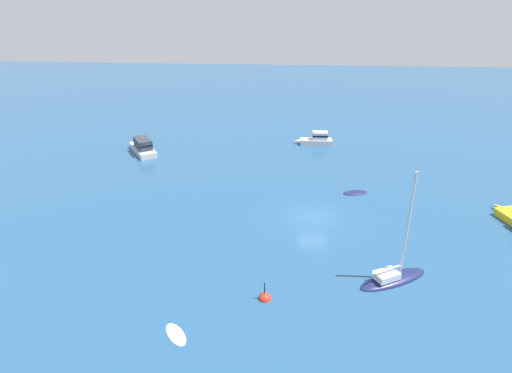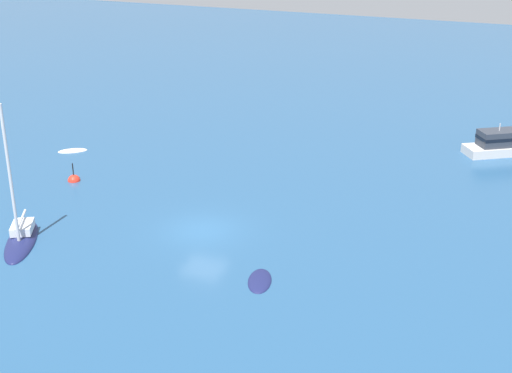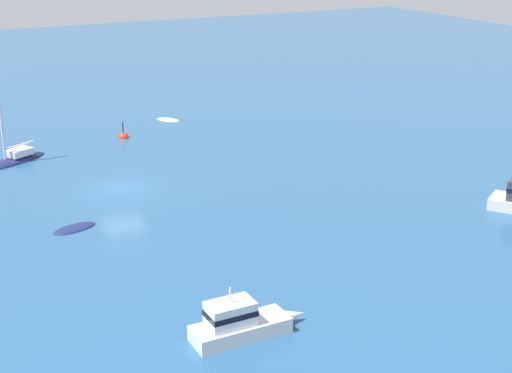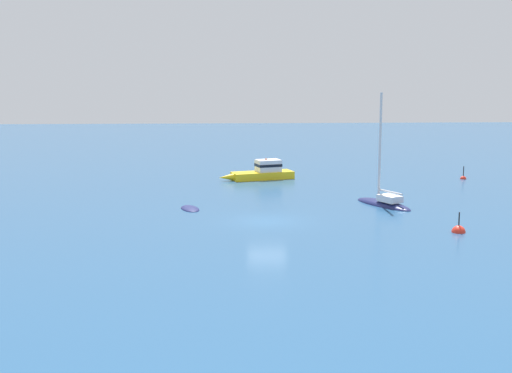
{
  "view_description": "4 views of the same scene",
  "coord_description": "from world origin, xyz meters",
  "px_view_note": "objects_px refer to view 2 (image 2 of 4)",
  "views": [
    {
      "loc": [
        -2.71,
        -34.57,
        18.84
      ],
      "look_at": [
        -5.17,
        0.16,
        2.72
      ],
      "focal_mm": 30.92,
      "sensor_mm": 36.0,
      "label": 1
    },
    {
      "loc": [
        33.73,
        16.56,
        18.04
      ],
      "look_at": [
        -3.02,
        2.1,
        1.9
      ],
      "focal_mm": 50.52,
      "sensor_mm": 36.0,
      "label": 2
    },
    {
      "loc": [
        12.96,
        43.92,
        15.89
      ],
      "look_at": [
        -5.67,
        7.47,
        1.58
      ],
      "focal_mm": 53.44,
      "sensor_mm": 36.0,
      "label": 3
    },
    {
      "loc": [
        -46.59,
        3.01,
        10.11
      ],
      "look_at": [
        4.25,
        0.51,
        1.58
      ],
      "focal_mm": 51.41,
      "sensor_mm": 36.0,
      "label": 4
    }
  ],
  "objects_px": {
    "skiff": "(260,281)",
    "rib": "(73,151)",
    "sloop": "(21,238)",
    "powerboat": "(501,144)",
    "mooring_buoy": "(74,181)"
  },
  "relations": [
    {
      "from": "rib",
      "to": "powerboat",
      "type": "distance_m",
      "value": 32.1
    },
    {
      "from": "skiff",
      "to": "rib",
      "type": "xyz_separation_m",
      "value": [
        -13.13,
        -20.24,
        0.0
      ]
    },
    {
      "from": "sloop",
      "to": "rib",
      "type": "bearing_deg",
      "value": 175.83
    },
    {
      "from": "sloop",
      "to": "powerboat",
      "type": "relative_size",
      "value": 1.33
    },
    {
      "from": "skiff",
      "to": "powerboat",
      "type": "distance_m",
      "value": 26.28
    },
    {
      "from": "skiff",
      "to": "powerboat",
      "type": "height_order",
      "value": "powerboat"
    },
    {
      "from": "skiff",
      "to": "powerboat",
      "type": "xyz_separation_m",
      "value": [
        -24.36,
        9.82,
        0.76
      ]
    },
    {
      "from": "sloop",
      "to": "powerboat",
      "type": "bearing_deg",
      "value": 108.03
    },
    {
      "from": "powerboat",
      "to": "mooring_buoy",
      "type": "xyz_separation_m",
      "value": [
        16.29,
        -26.44,
        -0.75
      ]
    },
    {
      "from": "powerboat",
      "to": "mooring_buoy",
      "type": "height_order",
      "value": "powerboat"
    },
    {
      "from": "sloop",
      "to": "mooring_buoy",
      "type": "height_order",
      "value": "sloop"
    },
    {
      "from": "rib",
      "to": "powerboat",
      "type": "bearing_deg",
      "value": 163.55
    },
    {
      "from": "sloop",
      "to": "skiff",
      "type": "bearing_deg",
      "value": 64.48
    },
    {
      "from": "skiff",
      "to": "rib",
      "type": "distance_m",
      "value": 24.13
    },
    {
      "from": "rib",
      "to": "sloop",
      "type": "xyz_separation_m",
      "value": [
        13.85,
        6.24,
        0.21
      ]
    }
  ]
}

